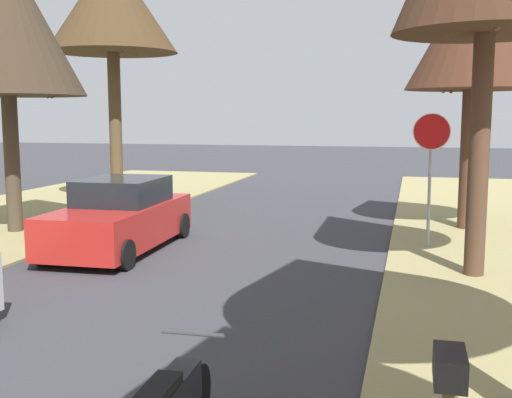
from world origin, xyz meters
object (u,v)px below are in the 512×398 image
(stop_sign_far, at_px, (431,151))
(street_tree_left_mid_b, at_px, (5,20))
(curbside_mailbox, at_px, (449,387))
(parked_sedan_red, at_px, (120,217))
(street_tree_left_far, at_px, (112,4))
(street_tree_right_far, at_px, (476,28))

(stop_sign_far, height_order, street_tree_left_mid_b, street_tree_left_mid_b)
(curbside_mailbox, bearing_deg, parked_sedan_red, 129.02)
(stop_sign_far, distance_m, curbside_mailbox, 9.87)
(street_tree_left_mid_b, distance_m, street_tree_left_far, 5.77)
(street_tree_left_far, distance_m, curbside_mailbox, 18.74)
(street_tree_right_far, bearing_deg, parked_sedan_red, -149.79)
(stop_sign_far, distance_m, street_tree_left_mid_b, 10.57)
(parked_sedan_red, bearing_deg, stop_sign_far, 15.14)
(street_tree_left_far, bearing_deg, stop_sign_far, -26.63)
(stop_sign_far, bearing_deg, street_tree_right_far, 68.69)
(street_tree_right_far, xyz_separation_m, parked_sedan_red, (-7.62, -4.44, -4.39))
(street_tree_right_far, relative_size, curbside_mailbox, 5.30)
(parked_sedan_red, bearing_deg, street_tree_left_far, 117.11)
(street_tree_left_mid_b, bearing_deg, parked_sedan_red, -19.04)
(street_tree_left_mid_b, bearing_deg, curbside_mailbox, -42.68)
(stop_sign_far, distance_m, street_tree_right_far, 4.08)
(street_tree_left_mid_b, relative_size, curbside_mailbox, 5.57)
(stop_sign_far, xyz_separation_m, curbside_mailbox, (-0.08, -9.81, -1.13))
(street_tree_left_far, bearing_deg, street_tree_right_far, -12.20)
(street_tree_left_mid_b, xyz_separation_m, curbside_mailbox, (10.02, -9.24, -4.19))
(street_tree_left_far, relative_size, parked_sedan_red, 1.83)
(stop_sign_far, xyz_separation_m, street_tree_left_mid_b, (-10.10, -0.57, 3.06))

